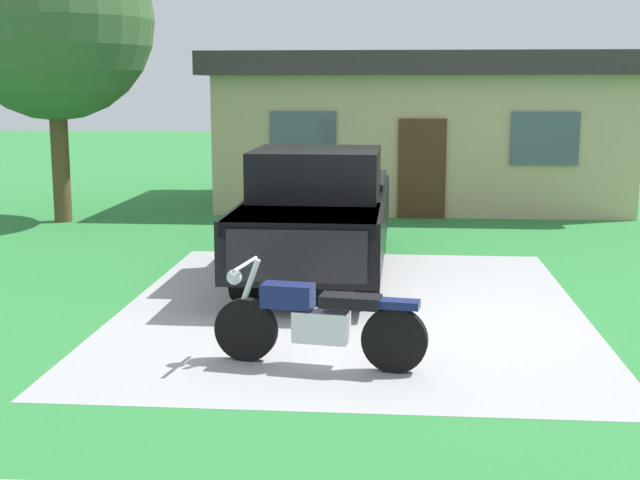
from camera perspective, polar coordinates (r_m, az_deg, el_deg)
ground_plane at (r=11.20m, az=2.06°, el=-4.48°), size 80.00×80.00×0.00m
driveway_pad at (r=11.20m, az=2.06°, el=-4.47°), size 5.81×7.20×0.01m
motorcycle at (r=8.85m, az=-0.18°, el=-5.31°), size 2.20×0.73×1.09m
pickup_truck at (r=13.20m, az=-0.04°, el=2.00°), size 2.06×5.65×1.90m
shade_tree at (r=18.75m, az=-17.03°, el=13.55°), size 4.01×4.01×6.09m
neighbor_house at (r=21.03m, az=6.51°, el=7.30°), size 9.60×5.60×3.50m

